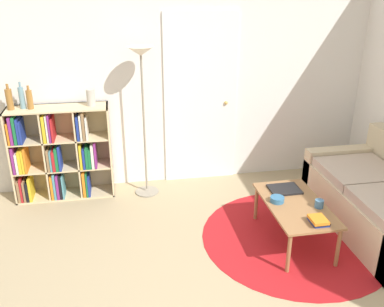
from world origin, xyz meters
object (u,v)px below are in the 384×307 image
object	(u,v)px
floor_lamp	(142,75)
laptop	(285,189)
bookshelf	(57,154)
cup	(319,204)
bottle_middle	(22,97)
coffee_table	(295,207)
bowl	(277,199)
vase_on_shelf	(91,98)
bottle_right	(30,99)
bottle_left	(9,99)

from	to	relation	value
floor_lamp	laptop	distance (m)	1.94
bookshelf	laptop	xyz separation A→B (m)	(2.34, -1.11, -0.10)
laptop	cup	xyz separation A→B (m)	(0.19, -0.39, 0.03)
bookshelf	bottle_middle	distance (m)	0.74
coffee_table	bowl	size ratio (longest dim) A/B	7.31
bottle_middle	bookshelf	bearing A→B (deg)	-4.69
bookshelf	bottle_middle	xyz separation A→B (m)	(-0.29, 0.02, 0.68)
cup	vase_on_shelf	size ratio (longest dim) A/B	0.44
laptop	bottle_right	xyz separation A→B (m)	(-2.55, 1.10, 0.77)
bowl	bottle_left	distance (m)	3.01
coffee_table	vase_on_shelf	distance (m)	2.49
bowl	cup	bearing A→B (deg)	-25.96
cup	bottle_left	world-z (taller)	bottle_left
coffee_table	laptop	distance (m)	0.29
bookshelf	bottle_middle	size ratio (longest dim) A/B	3.79
bowl	bottle_middle	xyz separation A→B (m)	(-2.47, 1.35, 0.77)
bottle_left	bottle_right	xyz separation A→B (m)	(0.21, -0.01, -0.01)
coffee_table	bottle_middle	xyz separation A→B (m)	(-2.63, 1.41, 0.83)
laptop	bottle_left	xyz separation A→B (m)	(-2.76, 1.11, 0.78)
bottle_left	vase_on_shelf	distance (m)	0.86
bowl	bottle_right	bearing A→B (deg)	151.16
bottle_left	bottle_middle	size ratio (longest dim) A/B	0.96
laptop	coffee_table	bearing A→B (deg)	-89.54
laptop	floor_lamp	bearing A→B (deg)	143.39
floor_lamp	laptop	world-z (taller)	floor_lamp
bookshelf	coffee_table	world-z (taller)	bookshelf
bottle_left	bottle_middle	distance (m)	0.13
bowl	laptop	bearing A→B (deg)	53.27
bookshelf	bottle_right	distance (m)	0.70
bottle_left	vase_on_shelf	size ratio (longest dim) A/B	1.52
laptop	cup	distance (m)	0.43
cup	floor_lamp	bearing A→B (deg)	137.87
bottle_middle	cup	bearing A→B (deg)	-28.27
bowl	bottle_right	world-z (taller)	bottle_right
bookshelf	laptop	size ratio (longest dim) A/B	3.59
coffee_table	vase_on_shelf	world-z (taller)	vase_on_shelf
bookshelf	cup	xyz separation A→B (m)	(2.53, -1.49, -0.07)
floor_lamp	vase_on_shelf	bearing A→B (deg)	168.65
laptop	bowl	size ratio (longest dim) A/B	2.30
floor_lamp	bottle_right	bearing A→B (deg)	174.92
laptop	bottle_right	world-z (taller)	bottle_right
floor_lamp	bottle_right	xyz separation A→B (m)	(-1.21, 0.11, -0.24)
bottle_right	vase_on_shelf	distance (m)	0.65
floor_lamp	bottle_middle	size ratio (longest dim) A/B	5.92
bookshelf	floor_lamp	size ratio (longest dim) A/B	0.64
floor_lamp	bottle_left	distance (m)	1.45
bookshelf	bowl	bearing A→B (deg)	-31.28
bowl	bottle_left	xyz separation A→B (m)	(-2.60, 1.33, 0.76)
coffee_table	bottle_left	distance (m)	3.20
cup	bottle_left	size ratio (longest dim) A/B	0.29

